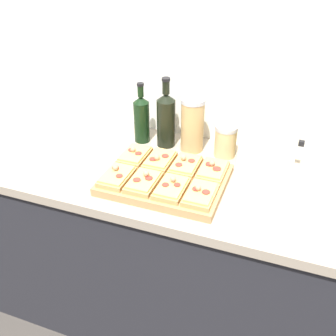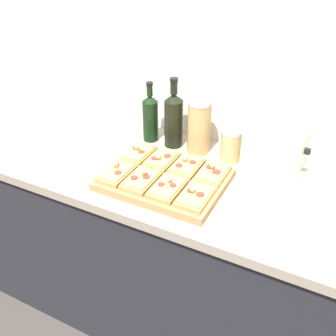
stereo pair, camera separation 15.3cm
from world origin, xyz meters
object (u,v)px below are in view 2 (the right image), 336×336
olive_oil_bottle (150,117)px  wine_bottle (174,119)px  toaster_oven (275,147)px  cutting_board (164,180)px  grain_jar_tall (199,126)px  grain_jar_short (231,144)px

olive_oil_bottle → wine_bottle: size_ratio=0.88×
olive_oil_bottle → wine_bottle: (0.12, 0.00, 0.02)m
wine_bottle → toaster_oven: 0.45m
cutting_board → wine_bottle: wine_bottle is taller
cutting_board → toaster_oven: size_ratio=1.89×
cutting_board → grain_jar_tall: bearing=86.8°
wine_bottle → toaster_oven: size_ratio=1.29×
wine_bottle → grain_jar_tall: 0.12m
olive_oil_bottle → toaster_oven: bearing=-0.3°
grain_jar_short → toaster_oven: (0.18, -0.00, 0.04)m
grain_jar_short → toaster_oven: bearing=-1.1°
grain_jar_tall → toaster_oven: bearing=-0.6°
cutting_board → toaster_oven: (0.35, 0.29, 0.09)m
wine_bottle → toaster_oven: wine_bottle is taller
olive_oil_bottle → grain_jar_short: (0.39, -0.00, -0.04)m
toaster_oven → olive_oil_bottle: bearing=179.7°
grain_jar_short → grain_jar_tall: bearing=180.0°
cutting_board → olive_oil_bottle: bearing=127.5°
cutting_board → grain_jar_short: grain_jar_short is taller
grain_jar_short → toaster_oven: toaster_oven is taller
olive_oil_bottle → grain_jar_tall: size_ratio=1.15×
grain_jar_tall → cutting_board: bearing=-93.2°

